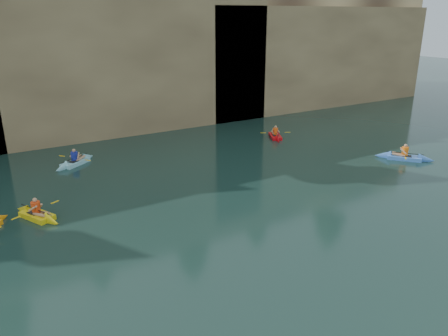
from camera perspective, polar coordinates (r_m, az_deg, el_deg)
ground at (r=15.85m, az=9.89°, el=-14.49°), size 160.00×160.00×0.00m
cliff at (r=40.81m, az=-18.97°, el=14.55°), size 70.00×16.00×12.00m
cliff_slab_center at (r=34.26m, az=-12.70°, el=13.85°), size 24.00×2.40×11.40m
cliff_slab_east at (r=44.90m, az=13.03°, el=14.06°), size 26.00×2.40×9.84m
sea_cave_center at (r=32.85m, az=-21.75°, el=5.45°), size 3.50×1.00×3.20m
sea_cave_east at (r=37.47m, az=-0.19°, el=9.43°), size 5.00×1.00×4.50m
kayaker_red_far at (r=33.09m, az=6.71°, el=4.20°), size 2.07×3.10×1.14m
kayaker_yellow at (r=21.70m, az=-23.23°, el=-5.65°), size 2.21×3.02×1.23m
kayaker_ltblue_mid at (r=28.44m, az=-18.87°, el=0.73°), size 3.13×2.50×1.25m
kayaker_blue_east at (r=30.12m, az=22.47°, el=1.31°), size 2.91×3.24×1.28m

